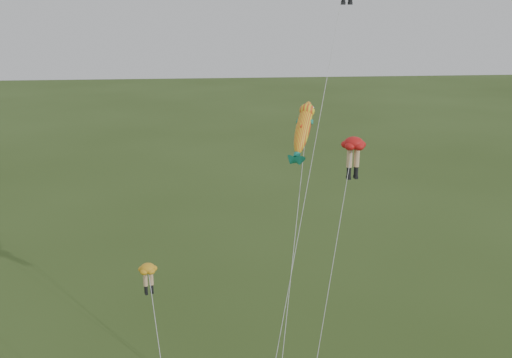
{
  "coord_description": "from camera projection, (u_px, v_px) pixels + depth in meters",
  "views": [
    {
      "loc": [
        -2.15,
        -24.88,
        22.05
      ],
      "look_at": [
        0.64,
        6.0,
        12.41
      ],
      "focal_mm": 40.0,
      "sensor_mm": 36.0,
      "label": 1
    }
  ],
  "objects": [
    {
      "name": "legs_kite_red_mid",
      "position": [
        352.0,
        153.0,
        28.37
      ],
      "size": [
        4.07,
        5.72,
        15.67
      ],
      "rotation": [
        0.0,
        0.0,
        0.17
      ],
      "color": "red",
      "rests_on": "ground"
    },
    {
      "name": "legs_kite_yellow",
      "position": [
        149.0,
        279.0,
        29.26
      ],
      "size": [
        2.35,
        7.12,
        9.2
      ],
      "rotation": [
        0.0,
        0.0,
        0.37
      ],
      "color": "gold",
      "rests_on": "ground"
    },
    {
      "name": "fish_kite",
      "position": [
        303.0,
        129.0,
        31.35
      ],
      "size": [
        3.6,
        8.99,
        17.01
      ],
      "rotation": [
        0.83,
        0.0,
        -0.43
      ],
      "color": "yellow",
      "rests_on": "ground"
    }
  ]
}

